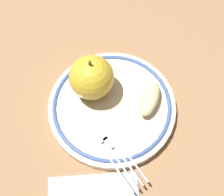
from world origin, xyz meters
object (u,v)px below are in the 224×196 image
plate (112,107)px  fork (99,130)px  apple_red_whole (92,77)px  apple_slice_front (150,99)px

plate → fork: bearing=161.7°
apple_red_whole → apple_slice_front: apple_red_whole is taller
apple_red_whole → fork: 0.08m
plate → apple_red_whole: 0.06m
plate → apple_red_whole: bearing=53.6°
apple_red_whole → apple_slice_front: 0.09m
plate → apple_slice_front: (0.01, -0.06, 0.02)m
apple_red_whole → fork: bearing=-165.0°
plate → apple_red_whole: apple_red_whole is taller
plate → apple_red_whole: size_ratio=2.60×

